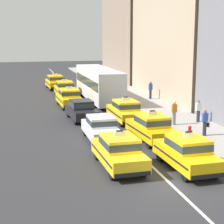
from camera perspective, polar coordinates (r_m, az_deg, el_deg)
name	(u,v)px	position (r m, az deg, el deg)	size (l,w,h in m)	color
ground_plane	(170,184)	(18.29, 8.37, -10.14)	(160.00, 160.00, 0.00)	#2B2B2D
lane_stripe_left_right	(88,106)	(36.92, -3.42, 0.89)	(0.14, 80.00, 0.01)	silver
sidewalk_curb	(165,113)	(33.69, 7.57, -0.07)	(4.00, 90.00, 0.15)	#9E9993
taxi_left_nearest	(119,151)	(19.86, 1.00, -5.60)	(1.92, 4.60, 1.96)	black
sedan_left_second	(101,128)	(24.81, -1.59, -2.24)	(1.77, 4.30, 1.58)	black
sedan_left_third	(81,109)	(30.72, -4.43, 0.36)	(2.00, 4.39, 1.58)	black
taxi_left_fourth	(69,97)	(36.41, -6.17, 2.09)	(1.98, 4.62, 1.96)	black
taxi_left_fifth	(65,89)	(42.27, -6.78, 3.35)	(1.87, 4.58, 1.96)	black
taxi_left_sixth	(55,82)	(48.31, -8.14, 4.30)	(2.02, 4.64, 1.96)	black
taxi_right_nearest	(187,152)	(19.99, 10.66, -5.68)	(1.93, 4.61, 1.96)	black
taxi_right_second	(151,127)	(24.90, 5.65, -2.17)	(2.08, 4.66, 1.96)	black
taxi_right_third	(125,111)	(30.06, 1.93, 0.21)	(1.90, 4.59, 1.96)	black
bus_right_fourth	(99,83)	(39.24, -1.93, 4.20)	(2.64, 11.23, 3.22)	black
pedestrian_near_crosswalk	(205,123)	(26.17, 13.17, -1.49)	(0.47, 0.24, 1.68)	#23232D
pedestrian_by_storefront	(150,90)	(40.02, 5.53, 3.15)	(0.36, 0.24, 1.73)	#23232D
pedestrian_trailing	(174,113)	(28.83, 8.89, -0.12)	(0.36, 0.24, 1.71)	slate
pedestrian_far_corner	(198,111)	(30.06, 12.27, 0.15)	(0.36, 0.24, 1.64)	#23232D
fire_hydrant	(190,131)	(25.72, 11.05, -2.65)	(0.36, 0.22, 0.73)	red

